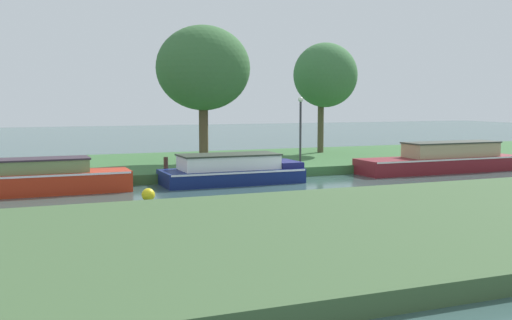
# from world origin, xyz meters

# --- Properties ---
(ground_plane) EXTENTS (120.00, 120.00, 0.00)m
(ground_plane) POSITION_xyz_m (0.00, 0.00, 0.00)
(ground_plane) COLOR #36524F
(riverbank_far) EXTENTS (72.00, 10.00, 0.40)m
(riverbank_far) POSITION_xyz_m (0.00, 7.00, 0.20)
(riverbank_far) COLOR #376434
(riverbank_far) RESTS_ON ground_plane
(riverbank_near) EXTENTS (72.00, 10.00, 0.40)m
(riverbank_near) POSITION_xyz_m (0.00, -9.00, 0.20)
(riverbank_near) COLOR #3F5B36
(riverbank_near) RESTS_ON ground_plane
(maroon_barge) EXTENTS (8.26, 1.91, 1.40)m
(maroon_barge) POSITION_xyz_m (7.68, 1.20, 0.57)
(maroon_barge) COLOR maroon
(maroon_barge) RESTS_ON ground_plane
(red_narrowboat) EXTENTS (5.98, 1.73, 1.27)m
(red_narrowboat) POSITION_xyz_m (-10.00, 1.20, 0.55)
(red_narrowboat) COLOR red
(red_narrowboat) RESTS_ON ground_plane
(navy_cruiser) EXTENTS (5.63, 2.21, 1.19)m
(navy_cruiser) POSITION_xyz_m (-2.77, 1.20, 0.51)
(navy_cruiser) COLOR navy
(navy_cruiser) RESTS_ON ground_plane
(willow_tree_left) EXTENTS (4.50, 3.65, 6.44)m
(willow_tree_left) POSITION_xyz_m (-2.47, 5.96, 4.82)
(willow_tree_left) COLOR #4F3E2A
(willow_tree_left) RESTS_ON riverbank_far
(willow_tree_centre) EXTENTS (3.62, 3.22, 6.09)m
(willow_tree_centre) POSITION_xyz_m (5.25, 8.20, 4.70)
(willow_tree_centre) COLOR brown
(willow_tree_centre) RESTS_ON riverbank_far
(lamp_post) EXTENTS (0.24, 0.24, 3.09)m
(lamp_post) POSITION_xyz_m (1.40, 3.49, 2.33)
(lamp_post) COLOR #333338
(lamp_post) RESTS_ON riverbank_far
(mooring_post_near) EXTENTS (0.15, 0.15, 0.65)m
(mooring_post_near) POSITION_xyz_m (-1.25, 2.44, 0.73)
(mooring_post_near) COLOR brown
(mooring_post_near) RESTS_ON riverbank_far
(mooring_post_far) EXTENTS (0.18, 0.18, 0.63)m
(mooring_post_far) POSITION_xyz_m (-5.20, 2.44, 0.72)
(mooring_post_far) COLOR #4B3125
(mooring_post_far) RESTS_ON riverbank_far
(channel_buoy) EXTENTS (0.44, 0.44, 0.44)m
(channel_buoy) POSITION_xyz_m (-6.87, -1.94, 0.22)
(channel_buoy) COLOR yellow
(channel_buoy) RESTS_ON ground_plane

